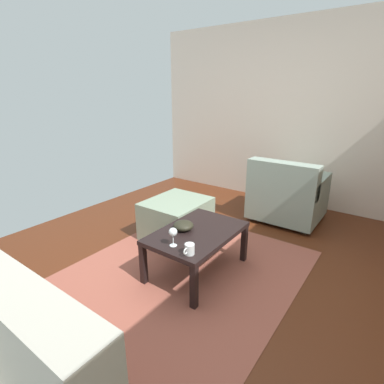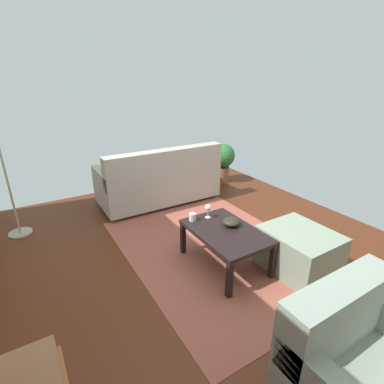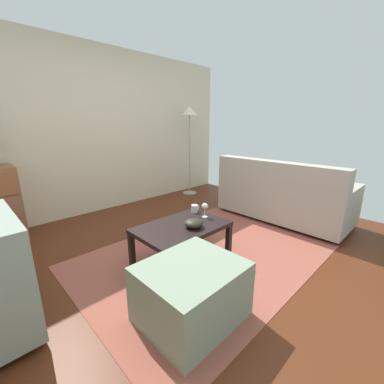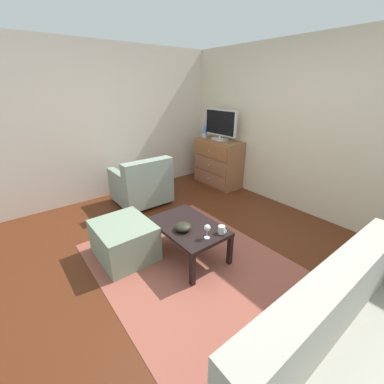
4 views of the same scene
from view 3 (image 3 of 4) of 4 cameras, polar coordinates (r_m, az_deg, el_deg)
ground_plane at (r=2.78m, az=-2.85°, el=-14.96°), size 5.41×4.64×0.05m
wall_accent_rear at (r=4.19m, az=-22.82°, el=12.82°), size 5.41×0.12×2.54m
area_rug at (r=2.76m, az=3.21°, el=-14.48°), size 2.60×1.90×0.01m
coffee_table at (r=2.48m, az=-2.37°, el=-8.84°), size 0.90×0.60×0.41m
wine_glass at (r=2.63m, az=3.02°, el=-3.45°), size 0.07×0.07×0.16m
mug at (r=2.79m, az=0.64°, el=-3.86°), size 0.11×0.08×0.08m
bowl_decorative at (r=2.40m, az=0.37°, el=-7.28°), size 0.18×0.18×0.08m
couch_large at (r=3.84m, az=20.08°, el=-1.15°), size 0.85×1.81×0.90m
ottoman at (r=1.91m, az=-0.14°, el=-22.22°), size 0.70×0.61×0.43m
standing_lamp at (r=4.87m, az=-0.62°, el=16.59°), size 0.32×0.32×1.72m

